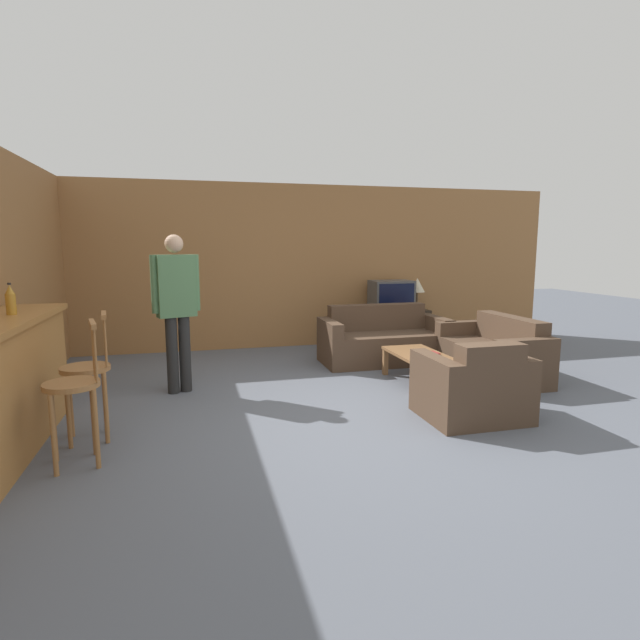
{
  "coord_description": "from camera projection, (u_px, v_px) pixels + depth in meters",
  "views": [
    {
      "loc": [
        -1.46,
        -4.26,
        1.63
      ],
      "look_at": [
        -0.14,
        0.81,
        0.85
      ],
      "focal_mm": 28.0,
      "sensor_mm": 36.0,
      "label": 1
    }
  ],
  "objects": [
    {
      "name": "wall_back",
      "position": [
        283.0,
        267.0,
        8.01
      ],
      "size": [
        9.4,
        0.08,
        2.6
      ],
      "color": "#9E6B3D",
      "rests_on": "ground_plane"
    },
    {
      "name": "bar_chair_mid",
      "position": [
        88.0,
        376.0,
        4.16
      ],
      "size": [
        0.45,
        0.45,
        1.08
      ],
      "color": "#996638",
      "rests_on": "ground_plane"
    },
    {
      "name": "book_on_table",
      "position": [
        429.0,
        353.0,
        5.86
      ],
      "size": [
        0.22,
        0.18,
        0.02
      ],
      "color": "maroon",
      "rests_on": "coffee_table"
    },
    {
      "name": "coffee_table",
      "position": [
        418.0,
        357.0,
        5.95
      ],
      "size": [
        0.55,
        0.98,
        0.37
      ],
      "color": "brown",
      "rests_on": "ground_plane"
    },
    {
      "name": "tv",
      "position": [
        391.0,
        295.0,
        8.13
      ],
      "size": [
        0.67,
        0.46,
        0.48
      ],
      "color": "#4C4C4C",
      "rests_on": "tv_unit"
    },
    {
      "name": "person_by_window",
      "position": [
        176.0,
        304.0,
        5.47
      ],
      "size": [
        0.51,
        0.28,
        1.75
      ],
      "color": "black",
      "rests_on": "ground_plane"
    },
    {
      "name": "tv_unit",
      "position": [
        390.0,
        328.0,
        8.21
      ],
      "size": [
        1.21,
        0.52,
        0.59
      ],
      "color": "#2D2319",
      "rests_on": "ground_plane"
    },
    {
      "name": "loveseat_right",
      "position": [
        493.0,
        354.0,
        6.22
      ],
      "size": [
        0.76,
        1.51,
        0.76
      ],
      "color": "#4C3828",
      "rests_on": "ground_plane"
    },
    {
      "name": "bottle",
      "position": [
        11.0,
        300.0,
        4.08
      ],
      "size": [
        0.08,
        0.08,
        0.26
      ],
      "color": "#B27A23",
      "rests_on": "bar_counter"
    },
    {
      "name": "table_lamp",
      "position": [
        417.0,
        286.0,
        8.23
      ],
      "size": [
        0.25,
        0.25,
        0.51
      ],
      "color": "brown",
      "rests_on": "tv_unit"
    },
    {
      "name": "couch_far",
      "position": [
        383.0,
        341.0,
        7.05
      ],
      "size": [
        1.75,
        0.82,
        0.79
      ],
      "color": "#4C3828",
      "rests_on": "ground_plane"
    },
    {
      "name": "wall_left",
      "position": [
        4.0,
        279.0,
        4.96
      ],
      "size": [
        0.08,
        8.68,
        2.6
      ],
      "color": "#9E6B3D",
      "rests_on": "ground_plane"
    },
    {
      "name": "armchair_near",
      "position": [
        473.0,
        389.0,
        4.71
      ],
      "size": [
        0.92,
        0.78,
        0.77
      ],
      "color": "#4C3828",
      "rests_on": "ground_plane"
    },
    {
      "name": "bar_chair_near",
      "position": [
        74.0,
        393.0,
        3.68
      ],
      "size": [
        0.48,
        0.48,
        1.08
      ],
      "color": "#996638",
      "rests_on": "ground_plane"
    },
    {
      "name": "ground_plane",
      "position": [
        356.0,
        421.0,
        4.68
      ],
      "size": [
        24.0,
        24.0,
        0.0
      ],
      "primitive_type": "plane",
      "color": "#565B66"
    }
  ]
}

